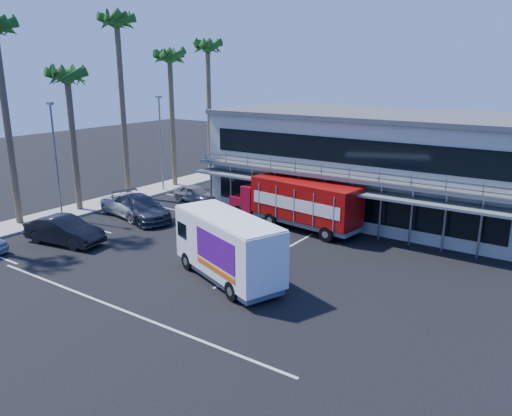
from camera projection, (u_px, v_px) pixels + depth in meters
The scene contains 15 objects.
ground at pixel (208, 266), 26.67m from camera, with size 120.00×120.00×0.00m, color black.
building at pixel (372, 163), 35.90m from camera, with size 22.40×12.00×7.30m.
curb_strip at pixel (111, 201), 39.61m from camera, with size 3.00×32.00×0.16m, color #A5A399.
palm_c at pixel (68, 84), 34.73m from camera, with size 2.80×2.80×10.75m.
palm_d at pixel (117, 34), 37.90m from camera, with size 2.80×2.80×14.75m.
palm_e at pixel (170, 65), 42.19m from camera, with size 2.80×2.80×12.25m.
palm_f at pixel (208, 55), 46.53m from camera, with size 2.80×2.80×13.25m.
light_pole_near at pixel (56, 156), 34.02m from camera, with size 0.50×0.25×8.09m.
light_pole_far at pixel (161, 139), 41.95m from camera, with size 0.50×0.25×8.09m.
red_truck at pixel (297, 202), 32.75m from camera, with size 9.85×3.51×3.25m.
white_van at pixel (228, 247), 24.48m from camera, with size 7.19×4.64×3.32m.
parked_car_b at pixel (64, 230), 30.01m from camera, with size 1.75×5.02×1.65m, color black.
parked_car_c at pixel (133, 205), 35.75m from camera, with size 2.59×5.61×1.56m, color silver.
parked_car_d at pixel (141, 208), 34.88m from camera, with size 2.33×5.72×1.66m, color #2D323C.
parked_car_e at pixel (195, 194), 39.51m from camera, with size 1.58×3.94×1.34m, color slate.
Camera 1 is at (16.22, -19.01, 10.16)m, focal length 35.00 mm.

